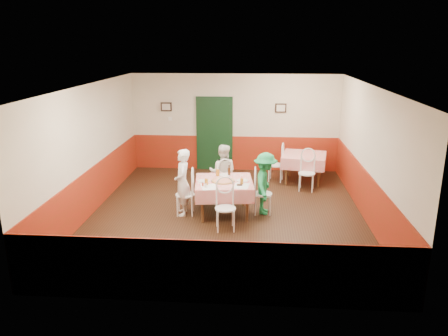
# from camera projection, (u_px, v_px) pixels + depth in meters

# --- Properties ---
(floor) EXTENTS (7.00, 7.00, 0.00)m
(floor) POSITION_uv_depth(u_px,v_px,m) (227.00, 213.00, 9.70)
(floor) COLOR black
(floor) RESTS_ON ground
(ceiling) EXTENTS (7.00, 7.00, 0.00)m
(ceiling) POSITION_uv_depth(u_px,v_px,m) (227.00, 86.00, 8.92)
(ceiling) COLOR white
(ceiling) RESTS_ON back_wall
(back_wall) EXTENTS (6.00, 0.10, 2.80)m
(back_wall) POSITION_uv_depth(u_px,v_px,m) (235.00, 123.00, 12.66)
(back_wall) COLOR beige
(back_wall) RESTS_ON ground
(front_wall) EXTENTS (6.00, 0.10, 2.80)m
(front_wall) POSITION_uv_depth(u_px,v_px,m) (210.00, 214.00, 5.96)
(front_wall) COLOR beige
(front_wall) RESTS_ON ground
(left_wall) EXTENTS (0.10, 7.00, 2.80)m
(left_wall) POSITION_uv_depth(u_px,v_px,m) (90.00, 150.00, 9.52)
(left_wall) COLOR beige
(left_wall) RESTS_ON ground
(right_wall) EXTENTS (0.10, 7.00, 2.80)m
(right_wall) POSITION_uv_depth(u_px,v_px,m) (370.00, 155.00, 9.10)
(right_wall) COLOR beige
(right_wall) RESTS_ON ground
(wainscot_back) EXTENTS (6.00, 0.03, 1.00)m
(wainscot_back) POSITION_uv_depth(u_px,v_px,m) (235.00, 153.00, 12.90)
(wainscot_back) COLOR maroon
(wainscot_back) RESTS_ON ground
(wainscot_front) EXTENTS (6.00, 0.03, 1.00)m
(wainscot_front) POSITION_uv_depth(u_px,v_px,m) (210.00, 272.00, 6.22)
(wainscot_front) COLOR maroon
(wainscot_front) RESTS_ON ground
(wainscot_left) EXTENTS (0.03, 7.00, 1.00)m
(wainscot_left) POSITION_uv_depth(u_px,v_px,m) (94.00, 189.00, 9.77)
(wainscot_left) COLOR maroon
(wainscot_left) RESTS_ON ground
(wainscot_right) EXTENTS (0.03, 7.00, 1.00)m
(wainscot_right) POSITION_uv_depth(u_px,v_px,m) (366.00, 195.00, 9.35)
(wainscot_right) COLOR maroon
(wainscot_right) RESTS_ON ground
(door) EXTENTS (0.96, 0.06, 2.10)m
(door) POSITION_uv_depth(u_px,v_px,m) (214.00, 135.00, 12.76)
(door) COLOR black
(door) RESTS_ON ground
(picture_left) EXTENTS (0.32, 0.03, 0.26)m
(picture_left) POSITION_uv_depth(u_px,v_px,m) (166.00, 107.00, 12.63)
(picture_left) COLOR black
(picture_left) RESTS_ON back_wall
(picture_right) EXTENTS (0.32, 0.03, 0.26)m
(picture_right) POSITION_uv_depth(u_px,v_px,m) (281.00, 108.00, 12.40)
(picture_right) COLOR black
(picture_right) RESTS_ON back_wall
(thermostat) EXTENTS (0.10, 0.03, 0.10)m
(thermostat) POSITION_uv_depth(u_px,v_px,m) (170.00, 119.00, 12.72)
(thermostat) COLOR white
(thermostat) RESTS_ON back_wall
(main_table) EXTENTS (1.34, 1.34, 0.77)m
(main_table) POSITION_uv_depth(u_px,v_px,m) (224.00, 197.00, 9.57)
(main_table) COLOR red
(main_table) RESTS_ON ground
(second_table) EXTENTS (1.30, 1.30, 0.77)m
(second_table) POSITION_uv_depth(u_px,v_px,m) (304.00, 168.00, 11.80)
(second_table) COLOR red
(second_table) RESTS_ON ground
(chair_left) EXTENTS (0.45, 0.45, 0.90)m
(chair_left) POSITION_uv_depth(u_px,v_px,m) (185.00, 195.00, 9.53)
(chair_left) COLOR white
(chair_left) RESTS_ON ground
(chair_right) EXTENTS (0.43, 0.43, 0.90)m
(chair_right) POSITION_uv_depth(u_px,v_px,m) (263.00, 194.00, 9.58)
(chair_right) COLOR white
(chair_right) RESTS_ON ground
(chair_far) EXTENTS (0.54, 0.54, 0.90)m
(chair_far) POSITION_uv_depth(u_px,v_px,m) (223.00, 182.00, 10.37)
(chair_far) COLOR white
(chair_far) RESTS_ON ground
(chair_near) EXTENTS (0.47, 0.47, 0.90)m
(chair_near) POSITION_uv_depth(u_px,v_px,m) (225.00, 209.00, 8.74)
(chair_near) COLOR white
(chair_near) RESTS_ON ground
(chair_second_a) EXTENTS (0.49, 0.49, 0.90)m
(chair_second_a) POSITION_uv_depth(u_px,v_px,m) (276.00, 165.00, 11.83)
(chair_second_a) COLOR white
(chair_second_a) RESTS_ON ground
(chair_second_b) EXTENTS (0.49, 0.49, 0.90)m
(chair_second_b) POSITION_uv_depth(u_px,v_px,m) (307.00, 173.00, 11.06)
(chair_second_b) COLOR white
(chair_second_b) RESTS_ON ground
(pizza) EXTENTS (0.53, 0.53, 0.03)m
(pizza) POSITION_uv_depth(u_px,v_px,m) (223.00, 181.00, 9.43)
(pizza) COLOR #B74723
(pizza) RESTS_ON main_table
(plate_left) EXTENTS (0.28, 0.28, 0.01)m
(plate_left) POSITION_uv_depth(u_px,v_px,m) (204.00, 181.00, 9.43)
(plate_left) COLOR white
(plate_left) RESTS_ON main_table
(plate_right) EXTENTS (0.28, 0.28, 0.01)m
(plate_right) POSITION_uv_depth(u_px,v_px,m) (242.00, 181.00, 9.46)
(plate_right) COLOR white
(plate_right) RESTS_ON main_table
(plate_far) EXTENTS (0.28, 0.28, 0.01)m
(plate_far) POSITION_uv_depth(u_px,v_px,m) (224.00, 175.00, 9.86)
(plate_far) COLOR white
(plate_far) RESTS_ON main_table
(glass_a) EXTENTS (0.08, 0.08, 0.13)m
(glass_a) POSITION_uv_depth(u_px,v_px,m) (206.00, 182.00, 9.17)
(glass_a) COLOR #BF7219
(glass_a) RESTS_ON main_table
(glass_b) EXTENTS (0.07, 0.07, 0.12)m
(glass_b) POSITION_uv_depth(u_px,v_px,m) (242.00, 181.00, 9.23)
(glass_b) COLOR #BF7219
(glass_b) RESTS_ON main_table
(glass_c) EXTENTS (0.09, 0.09, 0.15)m
(glass_c) POSITION_uv_depth(u_px,v_px,m) (218.00, 173.00, 9.80)
(glass_c) COLOR #BF7219
(glass_c) RESTS_ON main_table
(beer_bottle) EXTENTS (0.07, 0.07, 0.22)m
(beer_bottle) POSITION_uv_depth(u_px,v_px,m) (229.00, 171.00, 9.82)
(beer_bottle) COLOR #381C0A
(beer_bottle) RESTS_ON main_table
(shaker_a) EXTENTS (0.04, 0.04, 0.09)m
(shaker_a) POSITION_uv_depth(u_px,v_px,m) (205.00, 185.00, 9.05)
(shaker_a) COLOR silver
(shaker_a) RESTS_ON main_table
(shaker_b) EXTENTS (0.04, 0.04, 0.09)m
(shaker_b) POSITION_uv_depth(u_px,v_px,m) (206.00, 186.00, 9.00)
(shaker_b) COLOR silver
(shaker_b) RESTS_ON main_table
(shaker_c) EXTENTS (0.04, 0.04, 0.09)m
(shaker_c) POSITION_uv_depth(u_px,v_px,m) (203.00, 184.00, 9.10)
(shaker_c) COLOR #B23319
(shaker_c) RESTS_ON main_table
(menu_left) EXTENTS (0.39, 0.46, 0.00)m
(menu_left) POSITION_uv_depth(u_px,v_px,m) (209.00, 187.00, 9.06)
(menu_left) COLOR white
(menu_left) RESTS_ON main_table
(menu_right) EXTENTS (0.34, 0.43, 0.00)m
(menu_right) POSITION_uv_depth(u_px,v_px,m) (242.00, 186.00, 9.13)
(menu_right) COLOR white
(menu_right) RESTS_ON main_table
(wallet) EXTENTS (0.12, 0.10, 0.02)m
(wallet) POSITION_uv_depth(u_px,v_px,m) (240.00, 185.00, 9.17)
(wallet) COLOR black
(wallet) RESTS_ON main_table
(diner_left) EXTENTS (0.43, 0.58, 1.47)m
(diner_left) POSITION_uv_depth(u_px,v_px,m) (183.00, 182.00, 9.45)
(diner_left) COLOR gray
(diner_left) RESTS_ON ground
(diner_far) EXTENTS (0.69, 0.56, 1.36)m
(diner_far) POSITION_uv_depth(u_px,v_px,m) (223.00, 172.00, 10.35)
(diner_far) COLOR gray
(diner_far) RESTS_ON ground
(diner_right) EXTENTS (0.58, 0.93, 1.38)m
(diner_right) POSITION_uv_depth(u_px,v_px,m) (265.00, 184.00, 9.52)
(diner_right) COLOR gray
(diner_right) RESTS_ON ground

